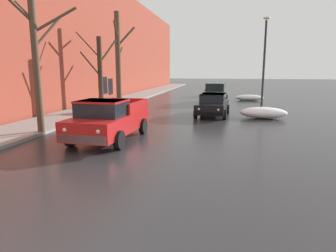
{
  "coord_description": "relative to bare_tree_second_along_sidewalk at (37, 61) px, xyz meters",
  "views": [
    {
      "loc": [
        3.2,
        -2.04,
        2.95
      ],
      "look_at": [
        1.25,
        7.84,
        1.05
      ],
      "focal_mm": 31.93,
      "sensor_mm": 36.0,
      "label": 1
    }
  ],
  "objects": [
    {
      "name": "street_lamp_post",
      "position": [
        10.65,
        8.93,
        0.21
      ],
      "size": [
        0.44,
        0.24,
        6.34
      ],
      "color": "#28282D",
      "rests_on": "ground"
    },
    {
      "name": "sedan_black_parked_kerbside_close",
      "position": [
        7.44,
        7.36,
        -2.57
      ],
      "size": [
        2.17,
        4.32,
        1.42
      ],
      "color": "black",
      "rests_on": "ground"
    },
    {
      "name": "left_sidewalk_slab",
      "position": [
        -1.43,
        7.91,
        -3.25
      ],
      "size": [
        3.09,
        80.0,
        0.14
      ],
      "primitive_type": "cube",
      "color": "gray",
      "rests_on": "ground"
    },
    {
      "name": "bare_tree_second_along_sidewalk",
      "position": [
        0.0,
        0.0,
        0.0
      ],
      "size": [
        2.75,
        2.71,
        6.25
      ],
      "color": "#4C3D2D",
      "rests_on": "ground"
    },
    {
      "name": "suv_green_parked_kerbside_mid",
      "position": [
        7.33,
        14.87,
        -2.33
      ],
      "size": [
        2.13,
        4.75,
        1.82
      ],
      "color": "#1E5633",
      "rests_on": "ground"
    },
    {
      "name": "bare_tree_mid_block",
      "position": [
        -0.04,
        6.82,
        -0.59
      ],
      "size": [
        2.38,
        3.03,
        5.45
      ],
      "color": "#382B1E",
      "rests_on": "ground"
    },
    {
      "name": "snow_bank_near_corner_right",
      "position": [
        10.6,
        6.83,
        -2.98
      ],
      "size": [
        2.82,
        1.32,
        0.69
      ],
      "color": "white",
      "rests_on": "ground"
    },
    {
      "name": "snow_bank_along_left_kerb",
      "position": [
        10.41,
        17.78,
        -3.04
      ],
      "size": [
        2.69,
        0.96,
        0.57
      ],
      "color": "white",
      "rests_on": "ground"
    },
    {
      "name": "snow_bank_mid_block_left",
      "position": [
        -0.2,
        6.12,
        -2.89
      ],
      "size": [
        2.31,
        1.38,
        0.87
      ],
      "color": "white",
      "rests_on": "ground"
    },
    {
      "name": "sedan_red_parked_far_down_block",
      "position": [
        6.87,
        21.91,
        -2.57
      ],
      "size": [
        2.02,
        4.15,
        1.42
      ],
      "color": "red",
      "rests_on": "ground"
    },
    {
      "name": "brick_townhouse_facade",
      "position": [
        -3.47,
        7.91,
        2.41
      ],
      "size": [
        0.63,
        80.0,
        11.46
      ],
      "color": "brown",
      "rests_on": "ground"
    },
    {
      "name": "pickup_truck_red_approaching_near_lane",
      "position": [
        3.46,
        -0.44,
        -2.44
      ],
      "size": [
        2.37,
        4.95,
        1.76
      ],
      "color": "red",
      "rests_on": "ground"
    },
    {
      "name": "bare_tree_far_down_block",
      "position": [
        -0.0,
        10.27,
        0.52
      ],
      "size": [
        1.46,
        2.72,
        7.27
      ],
      "color": "#4C3D2D",
      "rests_on": "ground"
    }
  ]
}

